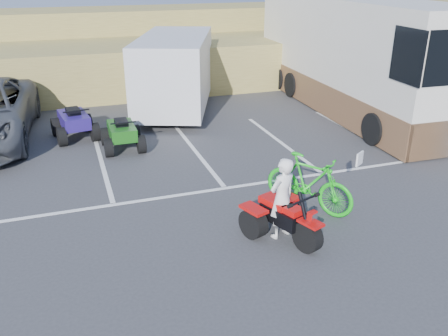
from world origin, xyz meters
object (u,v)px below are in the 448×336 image
object	(u,v)px
rider	(282,198)
cargo_trailer	(175,71)
red_trike_atv	(285,238)
quad_atv_blue	(76,138)
quad_atv_green	(123,149)
green_dirt_bike	(309,183)
rv_motorhome	(352,63)

from	to	relation	value
rider	cargo_trailer	world-z (taller)	cargo_trailer
red_trike_atv	quad_atv_blue	world-z (taller)	quad_atv_blue
quad_atv_green	quad_atv_blue	bearing A→B (deg)	131.44
quad_atv_blue	quad_atv_green	xyz separation A→B (m)	(1.28, -1.45, 0.00)
green_dirt_bike	rv_motorhome	bearing A→B (deg)	18.10
rider	quad_atv_blue	distance (m)	8.34
green_dirt_bike	quad_atv_blue	bearing A→B (deg)	91.38
cargo_trailer	rv_motorhome	bearing A→B (deg)	3.64
rv_motorhome	red_trike_atv	bearing A→B (deg)	-126.77
red_trike_atv	rider	bearing A→B (deg)	90.00
cargo_trailer	quad_atv_green	world-z (taller)	cargo_trailer
quad_atv_blue	rv_motorhome	bearing A→B (deg)	-6.84
red_trike_atv	quad_atv_green	bearing A→B (deg)	91.09
red_trike_atv	green_dirt_bike	bearing A→B (deg)	24.78
rider	rv_motorhome	world-z (taller)	rv_motorhome
quad_atv_blue	quad_atv_green	bearing A→B (deg)	-56.70
red_trike_atv	rv_motorhome	size ratio (longest dim) A/B	0.15
red_trike_atv	cargo_trailer	size ratio (longest dim) A/B	0.26
red_trike_atv	quad_atv_green	xyz separation A→B (m)	(-2.35, 6.17, 0.00)
rider	rv_motorhome	bearing A→B (deg)	-149.71
green_dirt_bike	red_trike_atv	bearing A→B (deg)	-169.18
red_trike_atv	green_dirt_bike	distance (m)	1.57
green_dirt_bike	quad_atv_blue	distance (m)	8.12
rider	quad_atv_blue	size ratio (longest dim) A/B	1.02
rv_motorhome	quad_atv_blue	distance (m)	10.18
green_dirt_bike	quad_atv_green	size ratio (longest dim) A/B	1.37
rider	quad_atv_blue	bearing A→B (deg)	-84.19
green_dirt_bike	cargo_trailer	xyz separation A→B (m)	(-0.85, 8.79, 0.84)
rv_motorhome	quad_atv_green	size ratio (longest dim) A/B	7.20
rider	cargo_trailer	size ratio (longest dim) A/B	0.27
red_trike_atv	rider	world-z (taller)	rider
green_dirt_bike	quad_atv_green	world-z (taller)	green_dirt_bike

